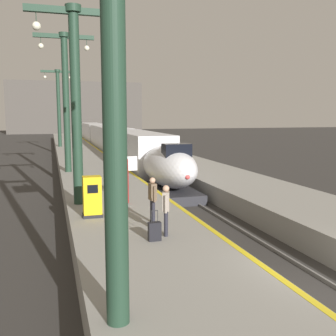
# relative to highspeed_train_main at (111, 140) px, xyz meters

# --- Properties ---
(ground_plane) EXTENTS (260.00, 260.00, 0.00)m
(ground_plane) POSITION_rel_highspeed_train_main_xyz_m (0.00, -39.18, -1.95)
(ground_plane) COLOR #33302D
(platform_left) EXTENTS (4.80, 110.00, 1.05)m
(platform_left) POSITION_rel_highspeed_train_main_xyz_m (-4.05, -14.43, -1.43)
(platform_left) COLOR gray
(platform_left) RESTS_ON ground
(platform_right) EXTENTS (4.80, 110.00, 1.05)m
(platform_right) POSITION_rel_highspeed_train_main_xyz_m (4.05, -14.43, -1.43)
(platform_right) COLOR gray
(platform_right) RESTS_ON ground
(platform_left_safety_stripe) EXTENTS (0.20, 107.80, 0.01)m
(platform_left_safety_stripe) POSITION_rel_highspeed_train_main_xyz_m (-1.77, -14.43, -0.90)
(platform_left_safety_stripe) COLOR yellow
(platform_left_safety_stripe) RESTS_ON platform_left
(rail_main_left) EXTENTS (0.08, 110.00, 0.12)m
(rail_main_left) POSITION_rel_highspeed_train_main_xyz_m (-0.75, -11.68, -1.89)
(rail_main_left) COLOR slate
(rail_main_left) RESTS_ON ground
(rail_main_right) EXTENTS (0.08, 110.00, 0.12)m
(rail_main_right) POSITION_rel_highspeed_train_main_xyz_m (0.75, -11.68, -1.89)
(rail_main_right) COLOR slate
(rail_main_right) RESTS_ON ground
(highspeed_train_main) EXTENTS (2.92, 57.06, 3.60)m
(highspeed_train_main) POSITION_rel_highspeed_train_main_xyz_m (0.00, 0.00, 0.00)
(highspeed_train_main) COLOR silver
(highspeed_train_main) RESTS_ON ground
(station_column_near) EXTENTS (4.00, 0.68, 8.64)m
(station_column_near) POSITION_rel_highspeed_train_main_xyz_m (-5.84, -40.49, 4.42)
(station_column_near) COLOR #1E3828
(station_column_near) RESTS_ON platform_left
(station_column_mid) EXTENTS (4.00, 0.68, 8.55)m
(station_column_mid) POSITION_rel_highspeed_train_main_xyz_m (-5.90, -29.86, 4.28)
(station_column_mid) COLOR #1E3828
(station_column_mid) RESTS_ON platform_left
(station_column_far) EXTENTS (4.00, 0.68, 9.45)m
(station_column_far) POSITION_rel_highspeed_train_main_xyz_m (-5.90, -19.35, 4.76)
(station_column_far) COLOR #1E3828
(station_column_far) RESTS_ON platform_left
(station_column_distant) EXTENTS (4.00, 0.68, 9.53)m
(station_column_distant) POSITION_rel_highspeed_train_main_xyz_m (-5.90, 3.97, 4.81)
(station_column_distant) COLOR #1E3828
(station_column_distant) RESTS_ON platform_left
(passenger_near_edge) EXTENTS (0.33, 0.54, 1.69)m
(passenger_near_edge) POSITION_rel_highspeed_train_main_xyz_m (-3.48, -35.50, 0.08)
(passenger_near_edge) COLOR #23232D
(passenger_near_edge) RESTS_ON platform_left
(passenger_mid_platform) EXTENTS (0.25, 0.57, 1.69)m
(passenger_mid_platform) POSITION_rel_highspeed_train_main_xyz_m (-3.50, -33.82, 0.08)
(passenger_mid_platform) COLOR #23232D
(passenger_mid_platform) RESTS_ON platform_left
(rolling_suitcase) EXTENTS (0.40, 0.22, 0.98)m
(rolling_suitcase) POSITION_rel_highspeed_train_main_xyz_m (-3.97, -35.91, -0.60)
(rolling_suitcase) COLOR black
(rolling_suitcase) RESTS_ON platform_left
(ticket_machine_yellow) EXTENTS (0.76, 0.62, 1.60)m
(ticket_machine_yellow) POSITION_rel_highspeed_train_main_xyz_m (-5.55, -32.34, -0.16)
(ticket_machine_yellow) COLOR yellow
(ticket_machine_yellow) RESTS_ON platform_left
(departure_info_board) EXTENTS (0.90, 0.10, 2.12)m
(departure_info_board) POSITION_rel_highspeed_train_main_xyz_m (-3.77, -30.36, 0.60)
(departure_info_board) COLOR maroon
(departure_info_board) RESTS_ON platform_left
(terminus_back_wall) EXTENTS (36.00, 2.00, 14.00)m
(terminus_back_wall) POSITION_rel_highspeed_train_main_xyz_m (0.00, 62.82, 5.05)
(terminus_back_wall) COLOR #4C4742
(terminus_back_wall) RESTS_ON ground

